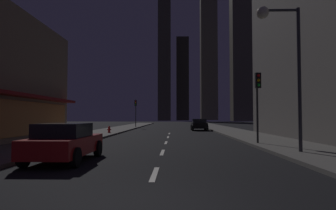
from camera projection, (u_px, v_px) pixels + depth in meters
The scene contains 14 objects.
ground_plane at pixel (171, 130), 37.33m from camera, with size 78.00×136.00×0.10m, color black.
sidewalk_right at pixel (225, 130), 37.16m from camera, with size 4.00×76.00×0.15m, color #605E59.
sidewalk_left at pixel (117, 129), 37.51m from camera, with size 4.00×76.00×0.15m, color #605E59.
lane_marking_center at pixel (165, 147), 16.36m from camera, with size 0.16×28.20×0.01m.
skyscraper_distant_tall at pixel (164, 43), 134.80m from camera, with size 5.67×8.98×72.28m, color #474435.
skyscraper_distant_mid at pixel (183, 79), 140.17m from camera, with size 5.95×6.12×40.02m, color #333126.
skyscraper_distant_short at pixel (209, 58), 159.02m from camera, with size 8.91×7.48×67.52m, color #645F4B.
skyscraper_distant_slender at pixel (241, 49), 119.31m from camera, with size 7.91×7.19×59.11m, color brown.
car_parked_near at pixel (65, 142), 11.06m from camera, with size 1.98×4.24×1.45m.
car_parked_far at pixel (199, 124), 36.43m from camera, with size 1.98×4.24×1.45m.
fire_hydrant_far_left at pixel (109, 130), 28.48m from camera, with size 0.42×0.30×0.65m.
traffic_light_near_right at pixel (258, 92), 17.17m from camera, with size 0.32×0.48×4.20m.
traffic_light_far_left at pixel (136, 107), 44.62m from camera, with size 0.32×0.48×4.20m.
street_lamp_right at pixel (280, 42), 13.13m from camera, with size 1.96×0.56×6.58m.
Camera 1 is at (0.61, -5.43, 1.69)m, focal length 31.02 mm.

